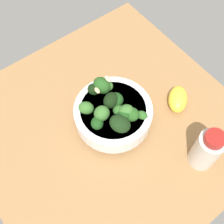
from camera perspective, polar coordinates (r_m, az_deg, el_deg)
name	(u,v)px	position (r cm, az deg, el deg)	size (l,w,h in cm)	color
ground_plane	(108,128)	(74.38, -0.71, -3.22)	(62.40, 62.40, 4.53)	#996D42
bowl_of_broccoli	(112,111)	(69.04, -0.04, 0.14)	(18.38, 18.38, 10.23)	white
lemon_wedge	(178,99)	(75.26, 12.64, 2.46)	(7.53, 4.69, 4.30)	yellow
bottle_tall	(207,149)	(66.65, 17.95, -6.94)	(5.83, 5.83, 12.07)	beige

